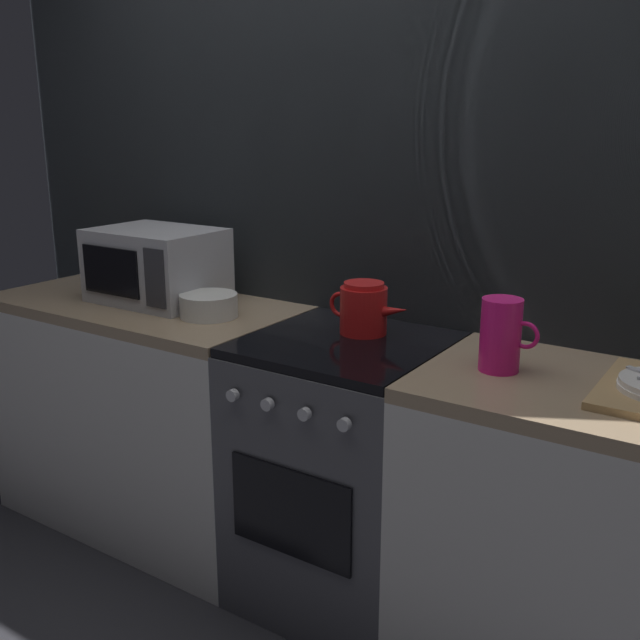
% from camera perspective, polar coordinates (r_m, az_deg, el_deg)
% --- Properties ---
extents(ground_plane, '(8.00, 8.00, 0.00)m').
position_cam_1_polar(ground_plane, '(2.65, 1.84, -20.52)').
color(ground_plane, '#2D2D33').
extents(back_wall, '(3.60, 0.05, 2.40)m').
position_cam_1_polar(back_wall, '(2.45, 6.08, 7.00)').
color(back_wall, gray).
rests_on(back_wall, ground_plane).
extents(counter_left, '(1.20, 0.60, 0.90)m').
position_cam_1_polar(counter_left, '(2.94, -13.30, -7.10)').
color(counter_left, silver).
rests_on(counter_left, ground_plane).
extents(stove_unit, '(0.60, 0.63, 0.90)m').
position_cam_1_polar(stove_unit, '(2.41, 1.92, -11.87)').
color(stove_unit, '#4C4C51').
rests_on(stove_unit, ground_plane).
extents(counter_right, '(1.20, 0.60, 0.90)m').
position_cam_1_polar(counter_right, '(2.15, 23.79, -16.97)').
color(counter_right, silver).
rests_on(counter_right, ground_plane).
extents(microwave, '(0.46, 0.35, 0.27)m').
position_cam_1_polar(microwave, '(2.77, -12.71, 4.22)').
color(microwave, '#B2B2B7').
rests_on(microwave, counter_left).
extents(kettle, '(0.28, 0.15, 0.17)m').
position_cam_1_polar(kettle, '(2.30, 3.47, 0.90)').
color(kettle, red).
rests_on(kettle, stove_unit).
extents(mixing_bowl, '(0.20, 0.20, 0.08)m').
position_cam_1_polar(mixing_bowl, '(2.53, -8.73, 1.15)').
color(mixing_bowl, silver).
rests_on(mixing_bowl, counter_left).
extents(pitcher, '(0.16, 0.11, 0.20)m').
position_cam_1_polar(pitcher, '(2.01, 14.06, -1.14)').
color(pitcher, '#E5197A').
rests_on(pitcher, counter_right).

